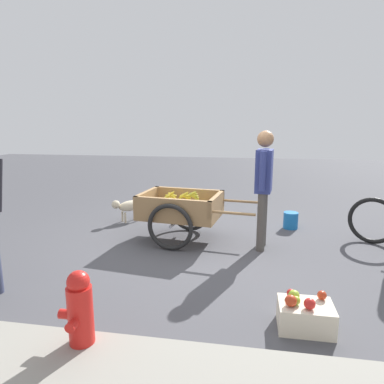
# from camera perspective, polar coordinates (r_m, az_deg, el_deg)

# --- Properties ---
(ground_plane) EXTENTS (24.00, 24.00, 0.00)m
(ground_plane) POSITION_cam_1_polar(r_m,az_deg,el_deg) (4.70, 1.33, -9.34)
(ground_plane) COLOR #47474C
(fruit_cart) EXTENTS (1.73, 1.01, 0.73)m
(fruit_cart) POSITION_cam_1_polar(r_m,az_deg,el_deg) (4.89, -1.84, -3.12)
(fruit_cart) COLOR #937047
(fruit_cart) RESTS_ON ground
(vendor_person) EXTENTS (0.24, 0.57, 1.57)m
(vendor_person) POSITION_cam_1_polar(r_m,az_deg,el_deg) (4.56, 11.89, 2.00)
(vendor_person) COLOR #4C4742
(vendor_person) RESTS_ON ground
(dog) EXTENTS (0.49, 0.52, 0.40)m
(dog) POSITION_cam_1_polar(r_m,az_deg,el_deg) (5.94, -10.57, -2.32)
(dog) COLOR beige
(dog) RESTS_ON ground
(fire_hydrant) EXTENTS (0.25, 0.25, 0.67)m
(fire_hydrant) POSITION_cam_1_polar(r_m,az_deg,el_deg) (2.70, -18.16, -18.97)
(fire_hydrant) COLOR red
(fire_hydrant) RESTS_ON ground
(plastic_bucket) EXTENTS (0.23, 0.23, 0.26)m
(plastic_bucket) POSITION_cam_1_polar(r_m,az_deg,el_deg) (5.72, 16.14, -4.57)
(plastic_bucket) COLOR #1966B2
(plastic_bucket) RESTS_ON ground
(apple_crate) EXTENTS (0.44, 0.32, 0.32)m
(apple_crate) POSITION_cam_1_polar(r_m,az_deg,el_deg) (3.13, 18.30, -18.84)
(apple_crate) COLOR beige
(apple_crate) RESTS_ON ground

